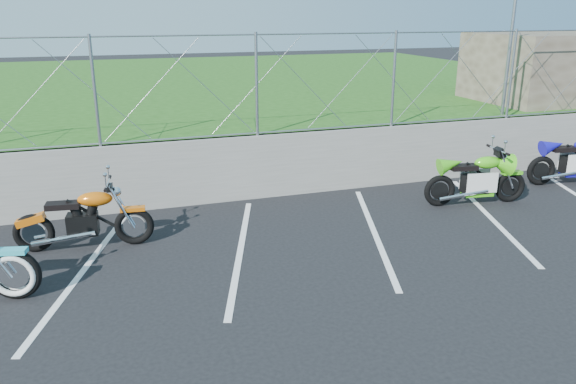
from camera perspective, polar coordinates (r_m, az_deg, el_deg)
name	(u,v)px	position (r m, az deg, el deg)	size (l,w,h in m)	color
ground	(257,276)	(8.28, -3.17, -8.47)	(90.00, 90.00, 0.00)	black
retaining_wall	(210,171)	(11.25, -7.98, 2.15)	(30.00, 0.22, 1.30)	slate
grass_field	(157,99)	(20.98, -13.20, 9.18)	(30.00, 20.00, 1.30)	#1D4A13
stone_building	(566,66)	(17.80, 26.43, 11.36)	(5.00, 3.00, 1.80)	brown
chain_link_fence	(206,87)	(10.93, -8.35, 10.50)	(28.00, 0.03, 2.00)	gray
sign_pole	(509,50)	(14.36, 21.57, 13.23)	(0.08, 0.08, 3.00)	gray
parking_lines	(310,240)	(9.48, 2.24, -4.89)	(18.29, 4.31, 0.01)	silver
naked_orange	(86,221)	(9.59, -19.85, -2.78)	(2.18, 0.74, 1.09)	black
sportbike_green	(477,181)	(11.69, 18.68, 1.08)	(2.13, 0.76, 1.11)	black
sportbike_blue	(576,162)	(13.95, 27.19, 2.74)	(2.20, 0.78, 1.15)	black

